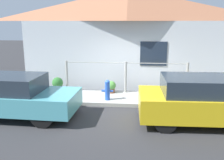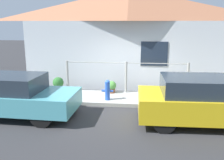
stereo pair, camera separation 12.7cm
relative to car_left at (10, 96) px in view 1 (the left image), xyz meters
The scene contains 9 objects.
ground_plane 3.74m from the car_left, 18.42° to the left, with size 60.00×60.00×0.00m, color #2D2D30.
sidewalk 4.06m from the car_left, 29.43° to the left, with size 24.00×1.62×0.13m.
house 6.20m from the car_left, 50.97° to the left, with size 9.34×2.23×4.34m.
fence 4.37m from the car_left, 36.95° to the left, with size 4.90×0.10×1.25m.
car_left is the anchor object (origin of this frame).
car_right 5.78m from the car_left, ahead, with size 3.64×1.77×1.39m.
fire_hydrant 3.28m from the car_left, 28.40° to the left, with size 0.42×0.19×0.74m.
potted_plant_near_hydrant 3.87m from the car_left, 40.43° to the left, with size 0.35×0.35×0.48m.
potted_plant_by_fence 2.64m from the car_left, 74.09° to the left, with size 0.44×0.44×0.58m.
Camera 1 is at (0.39, -8.27, 2.92)m, focal length 40.00 mm.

